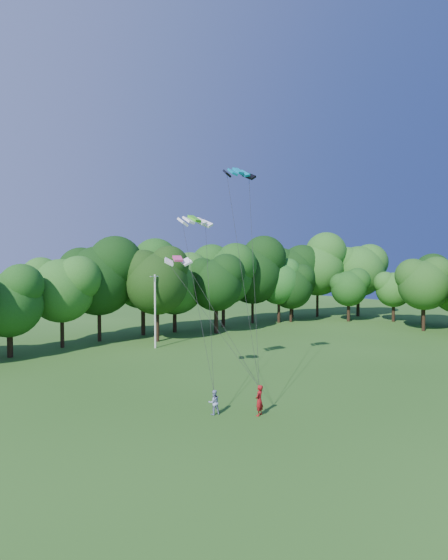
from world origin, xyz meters
TOP-DOWN VIEW (x-y plane):
  - ground at (0.00, 0.00)m, footprint 160.00×160.00m
  - utility_pole at (5.33, 29.89)m, footprint 1.51×0.70m
  - kite_flyer_left at (-0.06, 7.36)m, footprint 0.81×0.68m
  - kite_flyer_right at (-2.13, 9.21)m, footprint 0.86×0.74m
  - kite_teal at (3.09, 13.15)m, footprint 2.52×1.38m
  - kite_green at (1.12, 16.06)m, footprint 2.68×1.19m
  - kite_pink at (-0.53, 15.87)m, footprint 2.19×1.59m
  - tree_back_center at (7.44, 33.18)m, footprint 8.02×8.02m
  - tree_back_east at (30.36, 35.85)m, footprint 7.21×7.21m
  - tree_flank_east at (39.94, 17.78)m, footprint 7.39×7.39m

SIDE VIEW (x-z plane):
  - ground at x=0.00m, z-range 0.00..0.00m
  - kite_flyer_right at x=-2.13m, z-range 0.00..1.52m
  - kite_flyer_left at x=-0.06m, z-range 0.00..1.88m
  - utility_pole at x=5.33m, z-range 0.12..8.15m
  - tree_back_east at x=30.36m, z-range 1.30..11.79m
  - tree_flank_east at x=39.94m, z-range 1.34..12.09m
  - tree_back_center at x=7.44m, z-range 1.45..13.12m
  - kite_pink at x=-0.53m, z-range 9.39..9.87m
  - kite_green at x=1.12m, z-range 12.40..13.04m
  - kite_teal at x=3.09m, z-range 15.84..16.48m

